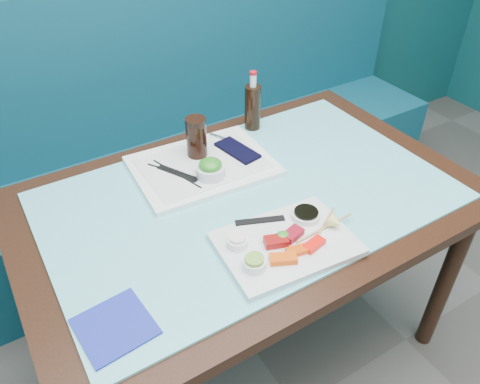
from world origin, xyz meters
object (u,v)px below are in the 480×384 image
dining_table (249,217)px  cola_bottle_body (253,108)px  blue_napkin (115,326)px  booth_bench (154,165)px  sashimi_plate (286,244)px  seaweed_bowl (211,171)px  cola_glass (196,137)px  serving_tray (203,166)px

dining_table → cola_bottle_body: size_ratio=8.36×
cola_bottle_body → blue_napkin: (-0.75, -0.59, -0.08)m
booth_bench → blue_napkin: booth_bench is taller
dining_table → sashimi_plate: bearing=-98.5°
blue_napkin → cola_bottle_body: bearing=38.2°
booth_bench → cola_bottle_body: bearing=-65.2°
seaweed_bowl → cola_glass: (0.02, 0.13, 0.05)m
booth_bench → blue_napkin: bearing=-115.5°
dining_table → seaweed_bowl: bearing=116.9°
seaweed_bowl → cola_glass: bearing=81.3°
cola_glass → blue_napkin: (-0.48, -0.51, -0.08)m
dining_table → seaweed_bowl: seaweed_bowl is taller
booth_bench → cola_bottle_body: booth_bench is taller
serving_tray → cola_bottle_body: (0.29, 0.14, 0.08)m
cola_glass → cola_bottle_body: size_ratio=0.84×
booth_bench → seaweed_bowl: size_ratio=31.97×
serving_tray → cola_glass: bearing=83.1°
serving_tray → blue_napkin: (-0.47, -0.45, -0.01)m
cola_glass → blue_napkin: 0.70m
serving_tray → seaweed_bowl: seaweed_bowl is taller
seaweed_bowl → cola_glass: cola_glass is taller
cola_bottle_body → dining_table: bearing=-124.1°
serving_tray → blue_napkin: bearing=-132.4°
sashimi_plate → seaweed_bowl: bearing=99.4°
sashimi_plate → blue_napkin: 0.48m
seaweed_bowl → cola_bottle_body: size_ratio=0.56×
booth_bench → seaweed_bowl: bearing=-95.2°
booth_bench → dining_table: bearing=-90.0°
serving_tray → booth_bench: bearing=88.5°
dining_table → sashimi_plate: 0.26m
cola_bottle_body → serving_tray: bearing=-154.1°
dining_table → cola_glass: 0.32m
sashimi_plate → serving_tray: 0.44m
serving_tray → cola_bottle_body: cola_bottle_body is taller
booth_bench → sashimi_plate: (-0.04, -1.08, 0.39)m
serving_tray → seaweed_bowl: 0.08m
booth_bench → blue_napkin: size_ratio=18.88×
booth_bench → dining_table: (0.00, -0.84, 0.29)m
sashimi_plate → cola_bottle_body: 0.65m
dining_table → blue_napkin: bearing=-154.2°
sashimi_plate → serving_tray: sashimi_plate is taller
dining_table → cola_glass: bearing=99.8°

